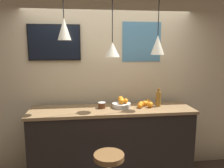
{
  "coord_description": "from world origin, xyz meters",
  "views": [
    {
      "loc": [
        -0.37,
        -2.31,
        1.96
      ],
      "look_at": [
        0.0,
        0.63,
        1.46
      ],
      "focal_mm": 35.0,
      "sensor_mm": 36.0,
      "label": 1
    }
  ],
  "objects_px": {
    "juice_bottle": "(158,99)",
    "fruit_bowl": "(122,104)",
    "spread_jar": "(102,105)",
    "mounted_tv": "(54,43)"
  },
  "relations": [
    {
      "from": "juice_bottle",
      "to": "fruit_bowl",
      "type": "bearing_deg",
      "value": 179.76
    },
    {
      "from": "fruit_bowl",
      "to": "juice_bottle",
      "type": "xyz_separation_m",
      "value": [
        0.54,
        -0.0,
        0.06
      ]
    },
    {
      "from": "fruit_bowl",
      "to": "spread_jar",
      "type": "bearing_deg",
      "value": -179.54
    },
    {
      "from": "juice_bottle",
      "to": "mounted_tv",
      "type": "height_order",
      "value": "mounted_tv"
    },
    {
      "from": "spread_jar",
      "to": "juice_bottle",
      "type": "bearing_deg",
      "value": -0.0
    },
    {
      "from": "fruit_bowl",
      "to": "juice_bottle",
      "type": "distance_m",
      "value": 0.54
    },
    {
      "from": "spread_jar",
      "to": "mounted_tv",
      "type": "bearing_deg",
      "value": 154.69
    },
    {
      "from": "juice_bottle",
      "to": "spread_jar",
      "type": "bearing_deg",
      "value": 180.0
    },
    {
      "from": "fruit_bowl",
      "to": "mounted_tv",
      "type": "bearing_deg",
      "value": 161.84
    },
    {
      "from": "fruit_bowl",
      "to": "mounted_tv",
      "type": "relative_size",
      "value": 0.35
    }
  ]
}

